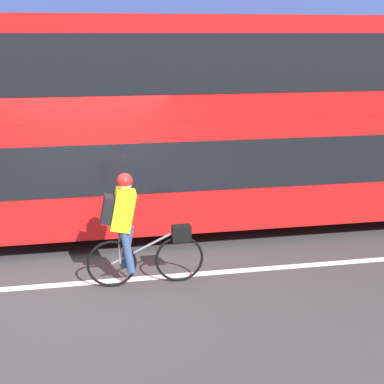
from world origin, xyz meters
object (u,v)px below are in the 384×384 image
at_px(bus, 265,113).
at_px(street_sign_post, 141,123).
at_px(trash_bin, 219,156).
at_px(cyclist_on_bike, 132,226).

height_order(bus, street_sign_post, bus).
bearing_deg(bus, street_sign_post, 125.77).
xyz_separation_m(trash_bin, street_sign_post, (-1.80, -0.01, 0.83)).
bearing_deg(street_sign_post, cyclist_on_bike, -96.74).
height_order(cyclist_on_bike, trash_bin, cyclist_on_bike).
bearing_deg(trash_bin, bus, -86.35).
xyz_separation_m(bus, trash_bin, (-0.18, 2.75, -1.40)).
relative_size(trash_bin, street_sign_post, 0.41).
bearing_deg(cyclist_on_bike, bus, 41.79).
distance_m(cyclist_on_bike, street_sign_post, 5.11).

